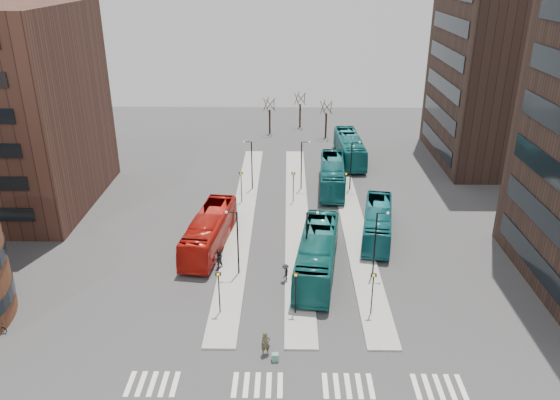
{
  "coord_description": "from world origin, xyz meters",
  "views": [
    {
      "loc": [
        0.9,
        -24.24,
        25.7
      ],
      "look_at": [
        0.22,
        23.31,
        5.0
      ],
      "focal_mm": 35.0,
      "sensor_mm": 36.0,
      "label": 1
    }
  ],
  "objects_px": {
    "commuter_a": "(219,259)",
    "commuter_c": "(286,273)",
    "traveller": "(266,344)",
    "teal_bus_b": "(332,175)",
    "teal_bus_c": "(377,223)",
    "red_bus": "(209,231)",
    "commuter_b": "(300,291)",
    "suitcase": "(275,357)",
    "teal_bus_d": "(349,148)",
    "teal_bus_a": "(317,254)"
  },
  "relations": [
    {
      "from": "teal_bus_c",
      "to": "commuter_a",
      "type": "xyz_separation_m",
      "value": [
        -15.41,
        -6.49,
        -0.67
      ]
    },
    {
      "from": "commuter_a",
      "to": "commuter_c",
      "type": "bearing_deg",
      "value": 145.89
    },
    {
      "from": "teal_bus_b",
      "to": "teal_bus_d",
      "type": "bearing_deg",
      "value": 76.62
    },
    {
      "from": "teal_bus_b",
      "to": "teal_bus_c",
      "type": "xyz_separation_m",
      "value": [
        3.65,
        -13.05,
        -0.15
      ]
    },
    {
      "from": "teal_bus_b",
      "to": "teal_bus_d",
      "type": "relative_size",
      "value": 0.95
    },
    {
      "from": "red_bus",
      "to": "teal_bus_d",
      "type": "xyz_separation_m",
      "value": [
        16.31,
        25.85,
        0.08
      ]
    },
    {
      "from": "commuter_c",
      "to": "commuter_b",
      "type": "bearing_deg",
      "value": 34.35
    },
    {
      "from": "traveller",
      "to": "commuter_b",
      "type": "relative_size",
      "value": 1.11
    },
    {
      "from": "red_bus",
      "to": "commuter_b",
      "type": "relative_size",
      "value": 7.22
    },
    {
      "from": "suitcase",
      "to": "teal_bus_c",
      "type": "bearing_deg",
      "value": 59.19
    },
    {
      "from": "suitcase",
      "to": "commuter_c",
      "type": "xyz_separation_m",
      "value": [
        0.67,
        10.53,
        0.53
      ]
    },
    {
      "from": "teal_bus_a",
      "to": "teal_bus_c",
      "type": "relative_size",
      "value": 1.17
    },
    {
      "from": "teal_bus_a",
      "to": "commuter_c",
      "type": "height_order",
      "value": "teal_bus_a"
    },
    {
      "from": "traveller",
      "to": "commuter_c",
      "type": "bearing_deg",
      "value": 66.3
    },
    {
      "from": "traveller",
      "to": "commuter_c",
      "type": "distance_m",
      "value": 9.94
    },
    {
      "from": "red_bus",
      "to": "suitcase",
      "type": "bearing_deg",
      "value": -60.83
    },
    {
      "from": "commuter_a",
      "to": "commuter_c",
      "type": "distance_m",
      "value": 6.5
    },
    {
      "from": "teal_bus_b",
      "to": "commuter_c",
      "type": "relative_size",
      "value": 7.43
    },
    {
      "from": "traveller",
      "to": "commuter_a",
      "type": "relative_size",
      "value": 1.05
    },
    {
      "from": "teal_bus_a",
      "to": "traveller",
      "type": "relative_size",
      "value": 6.97
    },
    {
      "from": "teal_bus_c",
      "to": "teal_bus_d",
      "type": "height_order",
      "value": "teal_bus_d"
    },
    {
      "from": "teal_bus_d",
      "to": "traveller",
      "type": "relative_size",
      "value": 6.81
    },
    {
      "from": "teal_bus_c",
      "to": "traveller",
      "type": "xyz_separation_m",
      "value": [
        -10.65,
        -18.52,
        -0.62
      ]
    },
    {
      "from": "teal_bus_b",
      "to": "commuter_b",
      "type": "relative_size",
      "value": 7.23
    },
    {
      "from": "teal_bus_b",
      "to": "commuter_b",
      "type": "xyz_separation_m",
      "value": [
        -4.44,
        -24.61,
        -0.86
      ]
    },
    {
      "from": "teal_bus_b",
      "to": "commuter_a",
      "type": "height_order",
      "value": "teal_bus_b"
    },
    {
      "from": "suitcase",
      "to": "teal_bus_b",
      "type": "distance_m",
      "value": 32.9
    },
    {
      "from": "commuter_b",
      "to": "commuter_c",
      "type": "height_order",
      "value": "commuter_b"
    },
    {
      "from": "teal_bus_b",
      "to": "teal_bus_c",
      "type": "relative_size",
      "value": 1.09
    },
    {
      "from": "suitcase",
      "to": "commuter_b",
      "type": "relative_size",
      "value": 0.35
    },
    {
      "from": "teal_bus_b",
      "to": "commuter_a",
      "type": "distance_m",
      "value": 22.83
    },
    {
      "from": "commuter_c",
      "to": "commuter_a",
      "type": "bearing_deg",
      "value": -97.79
    },
    {
      "from": "traveller",
      "to": "commuter_a",
      "type": "distance_m",
      "value": 12.93
    },
    {
      "from": "teal_bus_b",
      "to": "traveller",
      "type": "bearing_deg",
      "value": -98.7
    },
    {
      "from": "commuter_c",
      "to": "traveller",
      "type": "bearing_deg",
      "value": 3.92
    },
    {
      "from": "teal_bus_c",
      "to": "teal_bus_d",
      "type": "bearing_deg",
      "value": 101.05
    },
    {
      "from": "commuter_b",
      "to": "teal_bus_b",
      "type": "bearing_deg",
      "value": -27.13
    },
    {
      "from": "suitcase",
      "to": "teal_bus_c",
      "type": "xyz_separation_m",
      "value": [
        9.95,
        19.2,
        1.27
      ]
    },
    {
      "from": "suitcase",
      "to": "commuter_c",
      "type": "relative_size",
      "value": 0.36
    },
    {
      "from": "suitcase",
      "to": "commuter_b",
      "type": "distance_m",
      "value": 7.89
    },
    {
      "from": "teal_bus_d",
      "to": "commuter_a",
      "type": "xyz_separation_m",
      "value": [
        -14.97,
        -29.93,
        -0.9
      ]
    },
    {
      "from": "suitcase",
      "to": "commuter_c",
      "type": "distance_m",
      "value": 10.56
    },
    {
      "from": "red_bus",
      "to": "teal_bus_b",
      "type": "xyz_separation_m",
      "value": [
        13.1,
        15.47,
        0.0
      ]
    },
    {
      "from": "teal_bus_b",
      "to": "traveller",
      "type": "xyz_separation_m",
      "value": [
        -7.0,
        -31.57,
        -0.77
      ]
    },
    {
      "from": "red_bus",
      "to": "teal_bus_b",
      "type": "distance_m",
      "value": 20.27
    },
    {
      "from": "commuter_b",
      "to": "teal_bus_d",
      "type": "bearing_deg",
      "value": -29.23
    },
    {
      "from": "commuter_a",
      "to": "teal_bus_d",
      "type": "bearing_deg",
      "value": -131.08
    },
    {
      "from": "red_bus",
      "to": "teal_bus_c",
      "type": "distance_m",
      "value": 16.93
    },
    {
      "from": "commuter_a",
      "to": "teal_bus_a",
      "type": "bearing_deg",
      "value": 161.41
    },
    {
      "from": "suitcase",
      "to": "teal_bus_a",
      "type": "xyz_separation_m",
      "value": [
        3.5,
        12.07,
        1.53
      ]
    }
  ]
}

